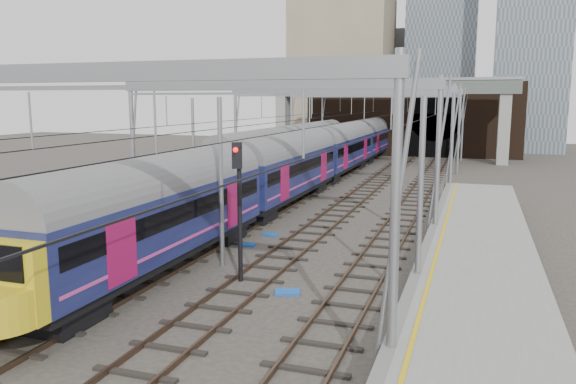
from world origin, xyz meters
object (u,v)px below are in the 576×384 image
(train_main, at_px, (319,156))
(relay_cabinet, at_px, (2,288))
(signal_near_centre, at_px, (239,196))
(train_second, at_px, (290,150))

(train_main, bearing_deg, relay_cabinet, -96.13)
(train_main, xyz_separation_m, signal_near_centre, (3.54, -23.82, 0.87))
(train_second, height_order, signal_near_centre, signal_near_centre)
(train_second, distance_m, signal_near_centre, 29.67)
(signal_near_centre, bearing_deg, relay_cabinet, -164.22)
(signal_near_centre, bearing_deg, train_main, 77.86)
(train_main, relative_size, train_second, 2.04)
(signal_near_centre, relative_size, relay_cabinet, 4.42)
(train_main, distance_m, signal_near_centre, 24.10)
(train_main, bearing_deg, signal_near_centre, -81.55)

